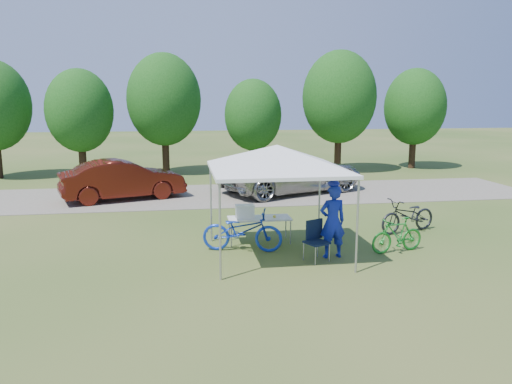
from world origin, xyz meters
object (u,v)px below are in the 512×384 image
at_px(folding_chair, 315,237).
at_px(bike_dark, 408,215).
at_px(folding_table, 259,219).
at_px(minivan, 292,171).
at_px(cooler, 245,211).
at_px(bike_green, 397,235).
at_px(sedan, 123,180).
at_px(cyclist, 333,221).
at_px(bike_blue, 242,231).

bearing_deg(folding_chair, bike_dark, 6.33).
bearing_deg(bike_dark, folding_table, -103.31).
bearing_deg(minivan, cooler, 136.34).
xyz_separation_m(cooler, bike_dark, (4.79, 0.37, -0.36)).
height_order(folding_table, bike_green, bike_green).
bearing_deg(sedan, cyclist, -162.44).
bearing_deg(bike_blue, sedan, 42.13).
distance_m(folding_table, folding_chair, 1.97).
bearing_deg(folding_table, bike_dark, 4.81).
bearing_deg(cyclist, folding_table, -49.80).
relative_size(folding_chair, cyclist, 0.53).
relative_size(folding_table, bike_blue, 0.82).
relative_size(bike_blue, sedan, 0.44).
xyz_separation_m(folding_table, cooler, (-0.39, 0.00, 0.22)).
bearing_deg(minivan, bike_green, 163.67).
bearing_deg(bike_blue, cyclist, -96.47).
bearing_deg(folding_chair, cyclist, -10.93).
distance_m(cooler, sedan, 7.57).
height_order(bike_dark, minivan, minivan).
xyz_separation_m(bike_green, minivan, (-0.79, 8.50, 0.43)).
relative_size(cooler, bike_dark, 0.26).
distance_m(folding_table, sedan, 7.78).
distance_m(folding_table, minivan, 7.54).
bearing_deg(cooler, bike_green, -20.64).
bearing_deg(cyclist, bike_green, 179.56).
xyz_separation_m(bike_blue, sedan, (-3.68, 7.22, 0.24)).
height_order(folding_chair, bike_green, folding_chair).
height_order(bike_green, sedan, sedan).
xyz_separation_m(folding_table, bike_green, (3.28, -1.38, -0.20)).
xyz_separation_m(cyclist, bike_blue, (-2.09, 0.83, -0.36)).
bearing_deg(bike_green, folding_chair, -95.55).
relative_size(cyclist, bike_blue, 0.88).
bearing_deg(bike_dark, bike_green, -50.84).
height_order(cooler, minivan, minivan).
xyz_separation_m(minivan, sedan, (-6.72, -0.59, -0.09)).
height_order(cooler, cyclist, cyclist).
bearing_deg(bike_green, bike_blue, -112.33).
distance_m(bike_blue, bike_dark, 5.07).
height_order(folding_table, bike_dark, bike_dark).
xyz_separation_m(folding_table, minivan, (2.49, 7.11, 0.23)).
relative_size(cyclist, bike_green, 1.21).
bearing_deg(cooler, cyclist, -38.30).
bearing_deg(cooler, folding_table, 0.00).
height_order(folding_chair, sedan, sedan).
height_order(cooler, bike_blue, bike_blue).
distance_m(bike_green, minivan, 8.54).
height_order(folding_table, cooler, cooler).
distance_m(folding_table, cyclist, 2.18).
relative_size(folding_chair, bike_blue, 0.47).
height_order(bike_blue, bike_green, bike_blue).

